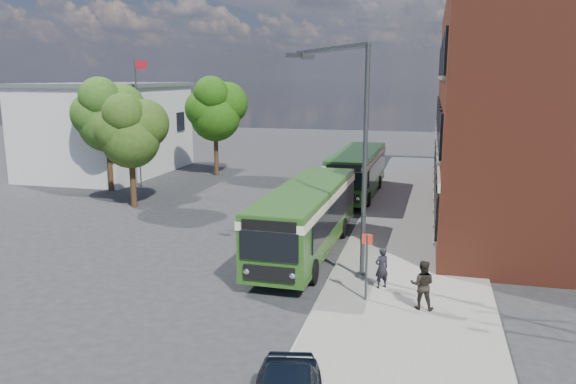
# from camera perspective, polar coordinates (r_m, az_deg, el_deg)

# --- Properties ---
(ground) EXTENTS (120.00, 120.00, 0.00)m
(ground) POSITION_cam_1_polar(r_m,az_deg,el_deg) (25.25, -3.82, -6.40)
(ground) COLOR #27272A
(ground) RESTS_ON ground
(pavement) EXTENTS (6.00, 48.00, 0.15)m
(pavement) POSITION_cam_1_polar(r_m,az_deg,el_deg) (31.76, 12.91, -2.75)
(pavement) COLOR gray
(pavement) RESTS_ON ground
(kerb_line) EXTENTS (0.12, 48.00, 0.01)m
(kerb_line) POSITION_cam_1_polar(r_m,az_deg,el_deg) (31.97, 7.43, -2.58)
(kerb_line) COLOR beige
(kerb_line) RESTS_ON ground
(brick_office) EXTENTS (12.10, 26.00, 14.20)m
(brick_office) POSITION_cam_1_polar(r_m,az_deg,el_deg) (35.40, 25.16, 9.21)
(brick_office) COLOR maroon
(brick_office) RESTS_ON ground
(white_building) EXTENTS (9.40, 13.40, 7.30)m
(white_building) POSITION_cam_1_polar(r_m,az_deg,el_deg) (48.30, -17.79, 6.18)
(white_building) COLOR silver
(white_building) RESTS_ON ground
(flagpole) EXTENTS (0.95, 0.10, 9.00)m
(flagpole) POSITION_cam_1_polar(r_m,az_deg,el_deg) (41.09, -14.97, 7.26)
(flagpole) COLOR #3A3D40
(flagpole) RESTS_ON ground
(street_lamp) EXTENTS (2.96, 2.38, 9.00)m
(street_lamp) POSITION_cam_1_polar(r_m,az_deg,el_deg) (21.18, 6.85, 3.37)
(street_lamp) COLOR #3A3D40
(street_lamp) RESTS_ON ground
(bus_stop_sign) EXTENTS (0.35, 0.08, 2.52)m
(bus_stop_sign) POSITION_cam_1_polar(r_m,az_deg,el_deg) (19.73, 7.98, -7.10)
(bus_stop_sign) COLOR #3A3D40
(bus_stop_sign) RESTS_ON ground
(bus_front) EXTENTS (2.83, 11.41, 3.02)m
(bus_front) POSITION_cam_1_polar(r_m,az_deg,el_deg) (25.05, 1.88, -2.17)
(bus_front) COLOR #2A571C
(bus_front) RESTS_ON ground
(bus_rear) EXTENTS (2.83, 10.70, 3.02)m
(bus_rear) POSITION_cam_1_polar(r_m,az_deg,el_deg) (37.36, 7.05, 2.36)
(bus_rear) COLOR #1A4D17
(bus_rear) RESTS_ON ground
(pedestrian_a) EXTENTS (0.67, 0.64, 1.54)m
(pedestrian_a) POSITION_cam_1_polar(r_m,az_deg,el_deg) (21.07, 9.49, -7.61)
(pedestrian_a) COLOR black
(pedestrian_a) RESTS_ON pavement
(pedestrian_b) EXTENTS (0.85, 0.68, 1.69)m
(pedestrian_b) POSITION_cam_1_polar(r_m,az_deg,el_deg) (19.51, 13.49, -9.14)
(pedestrian_b) COLOR black
(pedestrian_b) RESTS_ON pavement
(tree_left) EXTENTS (4.09, 3.89, 6.91)m
(tree_left) POSITION_cam_1_polar(r_m,az_deg,el_deg) (34.69, -15.71, 6.05)
(tree_left) COLOR #3B2515
(tree_left) RESTS_ON ground
(tree_mid) EXTENTS (4.63, 4.40, 7.81)m
(tree_mid) POSITION_cam_1_polar(r_m,az_deg,el_deg) (40.30, -17.92, 7.53)
(tree_mid) COLOR #3B2515
(tree_mid) RESTS_ON ground
(tree_right) EXTENTS (4.66, 4.43, 7.87)m
(tree_right) POSITION_cam_1_polar(r_m,az_deg,el_deg) (44.92, -7.37, 8.41)
(tree_right) COLOR #3B2515
(tree_right) RESTS_ON ground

